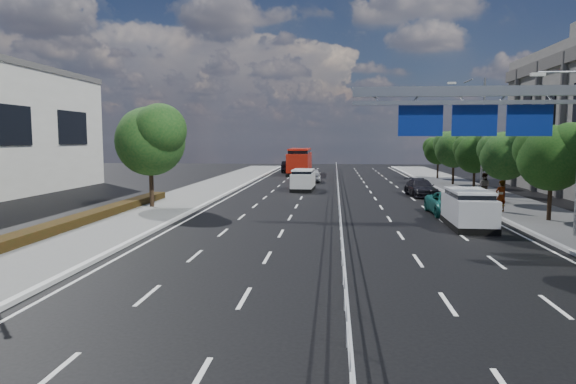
{
  "coord_description": "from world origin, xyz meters",
  "views": [
    {
      "loc": [
        -0.31,
        -13.89,
        4.44
      ],
      "look_at": [
        -2.1,
        6.0,
        2.4
      ],
      "focal_mm": 32.0,
      "sensor_mm": 36.0,
      "label": 1
    }
  ],
  "objects_px": {
    "parked_car_dark": "(421,188)",
    "pedestrian_a": "(501,196)",
    "overhead_gantry": "(492,114)",
    "parked_car_teal": "(449,204)",
    "white_minivan": "(303,180)",
    "silver_minivan": "(468,209)",
    "near_car_silver": "(313,175)",
    "pedestrian_b": "(484,186)",
    "red_bus": "(300,161)",
    "near_car_dark": "(288,167)"
  },
  "relations": [
    {
      "from": "silver_minivan",
      "to": "pedestrian_b",
      "type": "relative_size",
      "value": 2.44
    },
    {
      "from": "white_minivan",
      "to": "near_car_silver",
      "type": "bearing_deg",
      "value": 89.8
    },
    {
      "from": "overhead_gantry",
      "to": "pedestrian_b",
      "type": "height_order",
      "value": "overhead_gantry"
    },
    {
      "from": "overhead_gantry",
      "to": "pedestrian_a",
      "type": "xyz_separation_m",
      "value": [
        2.89,
        7.54,
        -4.52
      ]
    },
    {
      "from": "silver_minivan",
      "to": "pedestrian_a",
      "type": "relative_size",
      "value": 2.48
    },
    {
      "from": "pedestrian_b",
      "to": "parked_car_dark",
      "type": "bearing_deg",
      "value": -14.17
    },
    {
      "from": "parked_car_dark",
      "to": "pedestrian_b",
      "type": "xyz_separation_m",
      "value": [
        3.92,
        -3.13,
        0.43
      ]
    },
    {
      "from": "near_car_dark",
      "to": "overhead_gantry",
      "type": "bearing_deg",
      "value": 105.61
    },
    {
      "from": "overhead_gantry",
      "to": "parked_car_dark",
      "type": "bearing_deg",
      "value": 90.81
    },
    {
      "from": "overhead_gantry",
      "to": "pedestrian_a",
      "type": "relative_size",
      "value": 5.42
    },
    {
      "from": "near_car_silver",
      "to": "parked_car_dark",
      "type": "relative_size",
      "value": 0.94
    },
    {
      "from": "red_bus",
      "to": "parked_car_dark",
      "type": "bearing_deg",
      "value": -65.75
    },
    {
      "from": "overhead_gantry",
      "to": "white_minivan",
      "type": "xyz_separation_m",
      "value": [
        -9.75,
        20.71,
        -4.69
      ]
    },
    {
      "from": "pedestrian_a",
      "to": "parked_car_dark",
      "type": "bearing_deg",
      "value": -92.05
    },
    {
      "from": "silver_minivan",
      "to": "parked_car_dark",
      "type": "height_order",
      "value": "silver_minivan"
    },
    {
      "from": "pedestrian_b",
      "to": "parked_car_teal",
      "type": "bearing_deg",
      "value": 85.33
    },
    {
      "from": "overhead_gantry",
      "to": "parked_car_teal",
      "type": "relative_size",
      "value": 2.15
    },
    {
      "from": "white_minivan",
      "to": "near_car_dark",
      "type": "bearing_deg",
      "value": 100.43
    },
    {
      "from": "white_minivan",
      "to": "parked_car_teal",
      "type": "xyz_separation_m",
      "value": [
        9.51,
        -13.88,
        -0.25
      ]
    },
    {
      "from": "parked_car_dark",
      "to": "near_car_silver",
      "type": "bearing_deg",
      "value": 119.42
    },
    {
      "from": "white_minivan",
      "to": "red_bus",
      "type": "bearing_deg",
      "value": 97.04
    },
    {
      "from": "near_car_silver",
      "to": "silver_minivan",
      "type": "height_order",
      "value": "silver_minivan"
    },
    {
      "from": "parked_car_dark",
      "to": "parked_car_teal",
      "type": "bearing_deg",
      "value": -95.17
    },
    {
      "from": "white_minivan",
      "to": "silver_minivan",
      "type": "xyz_separation_m",
      "value": [
        9.51,
        -18.17,
        0.03
      ]
    },
    {
      "from": "parked_car_teal",
      "to": "parked_car_dark",
      "type": "relative_size",
      "value": 1.04
    },
    {
      "from": "overhead_gantry",
      "to": "parked_car_dark",
      "type": "relative_size",
      "value": 2.23
    },
    {
      "from": "near_car_silver",
      "to": "pedestrian_b",
      "type": "height_order",
      "value": "pedestrian_b"
    },
    {
      "from": "parked_car_dark",
      "to": "pedestrian_a",
      "type": "bearing_deg",
      "value": -76.84
    },
    {
      "from": "pedestrian_b",
      "to": "overhead_gantry",
      "type": "bearing_deg",
      "value": 99.6
    },
    {
      "from": "parked_car_dark",
      "to": "near_car_dark",
      "type": "bearing_deg",
      "value": 109.19
    },
    {
      "from": "red_bus",
      "to": "overhead_gantry",
      "type": "bearing_deg",
      "value": -74.7
    },
    {
      "from": "near_car_silver",
      "to": "near_car_dark",
      "type": "height_order",
      "value": "near_car_dark"
    },
    {
      "from": "red_bus",
      "to": "near_car_silver",
      "type": "bearing_deg",
      "value": -79.66
    },
    {
      "from": "silver_minivan",
      "to": "near_car_silver",
      "type": "bearing_deg",
      "value": 109.52
    },
    {
      "from": "red_bus",
      "to": "parked_car_dark",
      "type": "xyz_separation_m",
      "value": [
        11.22,
        -24.9,
        -1.06
      ]
    },
    {
      "from": "overhead_gantry",
      "to": "parked_car_teal",
      "type": "xyz_separation_m",
      "value": [
        -0.24,
        6.83,
        -4.94
      ]
    },
    {
      "from": "parked_car_teal",
      "to": "white_minivan",
      "type": "bearing_deg",
      "value": 123.34
    },
    {
      "from": "parked_car_dark",
      "to": "silver_minivan",
      "type": "bearing_deg",
      "value": -95.17
    },
    {
      "from": "parked_car_teal",
      "to": "pedestrian_b",
      "type": "bearing_deg",
      "value": 59.79
    },
    {
      "from": "parked_car_dark",
      "to": "pedestrian_b",
      "type": "distance_m",
      "value": 5.04
    },
    {
      "from": "pedestrian_a",
      "to": "pedestrian_b",
      "type": "xyz_separation_m",
      "value": [
        0.79,
        6.32,
        0.01
      ]
    },
    {
      "from": "white_minivan",
      "to": "near_car_dark",
      "type": "xyz_separation_m",
      "value": [
        -3.52,
        25.05,
        -0.15
      ]
    },
    {
      "from": "overhead_gantry",
      "to": "silver_minivan",
      "type": "bearing_deg",
      "value": 95.4
    },
    {
      "from": "near_car_silver",
      "to": "parked_car_dark",
      "type": "distance_m",
      "value": 15.99
    },
    {
      "from": "near_car_dark",
      "to": "silver_minivan",
      "type": "xyz_separation_m",
      "value": [
        13.03,
        -43.23,
        0.18
      ]
    },
    {
      "from": "overhead_gantry",
      "to": "red_bus",
      "type": "distance_m",
      "value": 43.61
    },
    {
      "from": "near_car_silver",
      "to": "silver_minivan",
      "type": "relative_size",
      "value": 0.92
    },
    {
      "from": "near_car_dark",
      "to": "parked_car_teal",
      "type": "xyz_separation_m",
      "value": [
        13.03,
        -38.94,
        -0.11
      ]
    },
    {
      "from": "pedestrian_a",
      "to": "near_car_silver",
      "type": "bearing_deg",
      "value": -82.02
    },
    {
      "from": "near_car_silver",
      "to": "parked_car_teal",
      "type": "xyz_separation_m",
      "value": [
        9.08,
        -23.33,
        -0.07
      ]
    }
  ]
}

